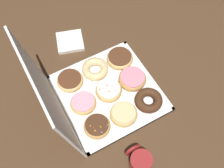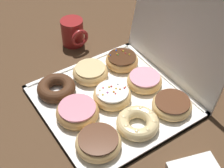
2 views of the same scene
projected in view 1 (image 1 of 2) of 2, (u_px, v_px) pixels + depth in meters
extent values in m
plane|color=#4C331E|center=(109.00, 94.00, 1.25)|extent=(3.00, 3.00, 0.00)
cube|color=white|center=(109.00, 93.00, 1.24)|extent=(0.41, 0.41, 0.01)
cube|color=white|center=(147.00, 74.00, 1.29)|extent=(0.41, 0.01, 0.01)
cube|color=white|center=(67.00, 113.00, 1.19)|extent=(0.41, 0.01, 0.01)
cube|color=white|center=(132.00, 131.00, 1.15)|extent=(0.01, 0.41, 0.01)
cube|color=white|center=(88.00, 60.00, 1.33)|extent=(0.01, 0.41, 0.01)
cube|color=white|center=(49.00, 97.00, 1.02)|extent=(0.41, 0.07, 0.38)
torus|color=#472816|center=(149.00, 100.00, 1.20)|extent=(0.12, 0.12, 0.04)
torus|color=tan|center=(133.00, 79.00, 1.25)|extent=(0.12, 0.12, 0.04)
cylinder|color=pink|center=(133.00, 77.00, 1.23)|extent=(0.11, 0.11, 0.01)
torus|color=#E5B770|center=(120.00, 58.00, 1.31)|extent=(0.12, 0.12, 0.04)
cylinder|color=#59331E|center=(120.00, 56.00, 1.29)|extent=(0.10, 0.10, 0.01)
torus|color=#E5B770|center=(123.00, 114.00, 1.17)|extent=(0.11, 0.11, 0.04)
cylinder|color=#EACC8C|center=(124.00, 112.00, 1.15)|extent=(0.10, 0.10, 0.01)
torus|color=#E5B770|center=(109.00, 91.00, 1.22)|extent=(0.11, 0.11, 0.04)
cylinder|color=white|center=(109.00, 89.00, 1.20)|extent=(0.10, 0.10, 0.01)
sphere|color=pink|center=(113.00, 87.00, 1.21)|extent=(0.01, 0.01, 0.01)
sphere|color=red|center=(106.00, 85.00, 1.21)|extent=(0.00, 0.00, 0.00)
sphere|color=orange|center=(103.00, 88.00, 1.20)|extent=(0.01, 0.01, 0.01)
sphere|color=yellow|center=(111.00, 91.00, 1.20)|extent=(0.01, 0.01, 0.01)
sphere|color=orange|center=(108.00, 86.00, 1.21)|extent=(0.01, 0.01, 0.01)
sphere|color=yellow|center=(115.00, 84.00, 1.21)|extent=(0.01, 0.01, 0.01)
sphere|color=orange|center=(99.00, 90.00, 1.20)|extent=(0.00, 0.00, 0.00)
sphere|color=red|center=(109.00, 91.00, 1.19)|extent=(0.01, 0.01, 0.01)
sphere|color=red|center=(100.00, 89.00, 1.20)|extent=(0.01, 0.01, 0.01)
sphere|color=orange|center=(119.00, 85.00, 1.21)|extent=(0.00, 0.00, 0.00)
sphere|color=white|center=(104.00, 93.00, 1.19)|extent=(0.01, 0.01, 0.01)
sphere|color=yellow|center=(117.00, 88.00, 1.20)|extent=(0.00, 0.00, 0.00)
sphere|color=yellow|center=(105.00, 88.00, 1.20)|extent=(0.01, 0.01, 0.01)
sphere|color=red|center=(115.00, 90.00, 1.20)|extent=(0.01, 0.01, 0.01)
torus|color=#EACC8C|center=(95.00, 69.00, 1.28)|extent=(0.12, 0.12, 0.04)
sphere|color=#EACC8C|center=(90.00, 61.00, 1.29)|extent=(0.02, 0.02, 0.02)
sphere|color=#EACC8C|center=(86.00, 66.00, 1.28)|extent=(0.02, 0.02, 0.02)
sphere|color=#EACC8C|center=(86.00, 72.00, 1.26)|extent=(0.02, 0.02, 0.02)
sphere|color=#EACC8C|center=(92.00, 76.00, 1.25)|extent=(0.02, 0.02, 0.02)
sphere|color=#EACC8C|center=(99.00, 75.00, 1.25)|extent=(0.02, 0.02, 0.02)
sphere|color=#EACC8C|center=(104.00, 70.00, 1.26)|extent=(0.02, 0.02, 0.02)
sphere|color=#EACC8C|center=(103.00, 64.00, 1.28)|extent=(0.02, 0.02, 0.02)
sphere|color=#EACC8C|center=(97.00, 61.00, 1.29)|extent=(0.02, 0.02, 0.02)
torus|color=tan|center=(97.00, 126.00, 1.14)|extent=(0.11, 0.11, 0.04)
cylinder|color=#472816|center=(97.00, 125.00, 1.13)|extent=(0.09, 0.09, 0.01)
sphere|color=yellow|center=(95.00, 131.00, 1.11)|extent=(0.01, 0.01, 0.01)
sphere|color=yellow|center=(90.00, 126.00, 1.12)|extent=(0.00, 0.00, 0.00)
sphere|color=orange|center=(102.00, 132.00, 1.11)|extent=(0.00, 0.00, 0.00)
sphere|color=orange|center=(101.00, 127.00, 1.12)|extent=(0.01, 0.01, 0.01)
sphere|color=orange|center=(108.00, 125.00, 1.12)|extent=(0.01, 0.01, 0.01)
sphere|color=blue|center=(107.00, 126.00, 1.12)|extent=(0.00, 0.00, 0.00)
sphere|color=red|center=(93.00, 127.00, 1.12)|extent=(0.00, 0.00, 0.00)
sphere|color=red|center=(96.00, 132.00, 1.11)|extent=(0.01, 0.01, 0.01)
sphere|color=green|center=(100.00, 126.00, 1.12)|extent=(0.00, 0.00, 0.00)
sphere|color=blue|center=(101.00, 132.00, 1.11)|extent=(0.01, 0.01, 0.01)
torus|color=tan|center=(83.00, 103.00, 1.19)|extent=(0.11, 0.11, 0.03)
cylinder|color=pink|center=(83.00, 102.00, 1.18)|extent=(0.09, 0.09, 0.01)
torus|color=#E5B770|center=(70.00, 81.00, 1.25)|extent=(0.12, 0.12, 0.03)
cylinder|color=#59331E|center=(70.00, 79.00, 1.24)|extent=(0.10, 0.10, 0.01)
cylinder|color=maroon|center=(141.00, 163.00, 1.05)|extent=(0.08, 0.08, 0.10)
cylinder|color=black|center=(142.00, 160.00, 1.01)|extent=(0.07, 0.07, 0.01)
torus|color=maroon|center=(133.00, 150.00, 1.07)|extent=(0.01, 0.07, 0.07)
cube|color=white|center=(70.00, 42.00, 1.38)|extent=(0.15, 0.15, 0.02)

